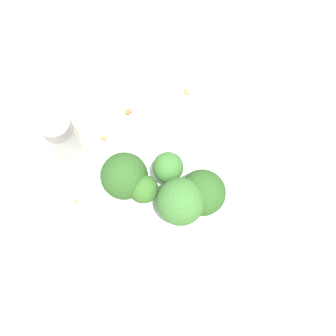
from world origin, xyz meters
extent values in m
plane|color=beige|center=(0.00, 0.00, 0.00)|extent=(3.00, 3.00, 0.00)
cylinder|color=silver|center=(0.00, 0.00, 0.02)|extent=(0.18, 0.18, 0.04)
cylinder|color=#8EB770|center=(0.00, 0.00, 0.06)|extent=(0.02, 0.02, 0.03)
sphere|color=#3D7533|center=(0.00, 0.00, 0.08)|extent=(0.04, 0.04, 0.04)
cylinder|color=#8EB770|center=(-0.04, 0.03, 0.06)|extent=(0.02, 0.02, 0.03)
sphere|color=#3D7533|center=(-0.04, 0.03, 0.08)|extent=(0.05, 0.05, 0.05)
cylinder|color=#84AD66|center=(-0.05, 0.00, 0.05)|extent=(0.02, 0.02, 0.02)
sphere|color=#2D5B23|center=(-0.05, 0.00, 0.07)|extent=(0.05, 0.05, 0.05)
cylinder|color=#7A9E5B|center=(0.01, 0.04, 0.06)|extent=(0.02, 0.02, 0.03)
sphere|color=#386B28|center=(0.01, 0.04, 0.07)|extent=(0.03, 0.03, 0.03)
cylinder|color=#84AD66|center=(0.04, 0.04, 0.05)|extent=(0.02, 0.02, 0.02)
sphere|color=#2D5B23|center=(0.04, 0.04, 0.07)|extent=(0.06, 0.06, 0.06)
cylinder|color=#B2B7BC|center=(0.15, 0.03, 0.03)|extent=(0.04, 0.04, 0.06)
cylinder|color=gray|center=(0.15, 0.03, 0.07)|extent=(0.04, 0.04, 0.02)
cube|color=tan|center=(0.07, -0.14, 0.00)|extent=(0.01, 0.01, 0.01)
cube|color=#AD7F4C|center=(0.12, -0.01, 0.00)|extent=(0.01, 0.01, 0.01)
cube|color=#AD7F4C|center=(0.09, 0.09, 0.00)|extent=(0.01, 0.01, 0.01)
cube|color=olive|center=(0.12, -0.06, 0.00)|extent=(0.01, 0.01, 0.01)
camera|label=1|loc=(-0.08, 0.11, 0.43)|focal=35.00mm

